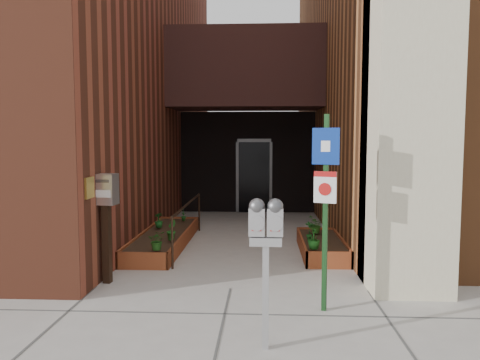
# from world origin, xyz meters

# --- Properties ---
(ground) EXTENTS (80.00, 80.00, 0.00)m
(ground) POSITION_xyz_m (0.00, 0.00, 0.00)
(ground) COLOR #9E9991
(ground) RESTS_ON ground
(architecture) EXTENTS (20.00, 14.60, 10.00)m
(architecture) POSITION_xyz_m (-0.18, 6.89, 4.98)
(architecture) COLOR brown
(architecture) RESTS_ON ground
(planter_left) EXTENTS (0.90, 3.60, 0.30)m
(planter_left) POSITION_xyz_m (-1.55, 2.70, 0.13)
(planter_left) COLOR maroon
(planter_left) RESTS_ON ground
(planter_right) EXTENTS (0.80, 2.20, 0.30)m
(planter_right) POSITION_xyz_m (1.60, 2.20, 0.13)
(planter_right) COLOR maroon
(planter_right) RESTS_ON ground
(handrail) EXTENTS (0.04, 3.34, 0.90)m
(handrail) POSITION_xyz_m (-1.05, 2.65, 0.75)
(handrail) COLOR black
(handrail) RESTS_ON ground
(parking_meter) EXTENTS (0.35, 0.17, 1.59)m
(parking_meter) POSITION_xyz_m (0.51, -1.94, 1.23)
(parking_meter) COLOR #A7A7A9
(parking_meter) RESTS_ON ground
(sign_post) EXTENTS (0.33, 0.14, 2.50)m
(sign_post) POSITION_xyz_m (1.25, -0.82, 1.54)
(sign_post) COLOR #143716
(sign_post) RESTS_ON ground
(payment_dropbox) EXTENTS (0.36, 0.29, 1.67)m
(payment_dropbox) POSITION_xyz_m (-1.89, 0.20, 1.20)
(payment_dropbox) COLOR black
(payment_dropbox) RESTS_ON ground
(shrub_left_a) EXTENTS (0.35, 0.35, 0.33)m
(shrub_left_a) POSITION_xyz_m (-1.33, 1.10, 0.47)
(shrub_left_a) COLOR #1F4F16
(shrub_left_a) RESTS_ON planter_left
(shrub_left_b) EXTENTS (0.25, 0.25, 0.38)m
(shrub_left_b) POSITION_xyz_m (-1.25, 1.90, 0.49)
(shrub_left_b) COLOR #1E611B
(shrub_left_b) RESTS_ON planter_left
(shrub_left_c) EXTENTS (0.25, 0.25, 0.32)m
(shrub_left_c) POSITION_xyz_m (-1.75, 3.10, 0.46)
(shrub_left_c) COLOR #19581D
(shrub_left_c) RESTS_ON planter_left
(shrub_left_d) EXTENTS (0.22, 0.22, 0.36)m
(shrub_left_d) POSITION_xyz_m (-1.37, 3.96, 0.48)
(shrub_left_d) COLOR #1B5F1E
(shrub_left_d) RESTS_ON planter_left
(shrub_right_a) EXTENTS (0.22, 0.22, 0.38)m
(shrub_right_a) POSITION_xyz_m (1.35, 1.30, 0.49)
(shrub_right_a) COLOR #185317
(shrub_right_a) RESTS_ON planter_right
(shrub_right_b) EXTENTS (0.27, 0.27, 0.37)m
(shrub_right_b) POSITION_xyz_m (1.35, 2.00, 0.48)
(shrub_right_b) COLOR #18561B
(shrub_right_b) RESTS_ON planter_right
(shrub_right_c) EXTENTS (0.41, 0.41, 0.34)m
(shrub_right_c) POSITION_xyz_m (1.54, 2.69, 0.47)
(shrub_right_c) COLOR #265D1A
(shrub_right_c) RESTS_ON planter_right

